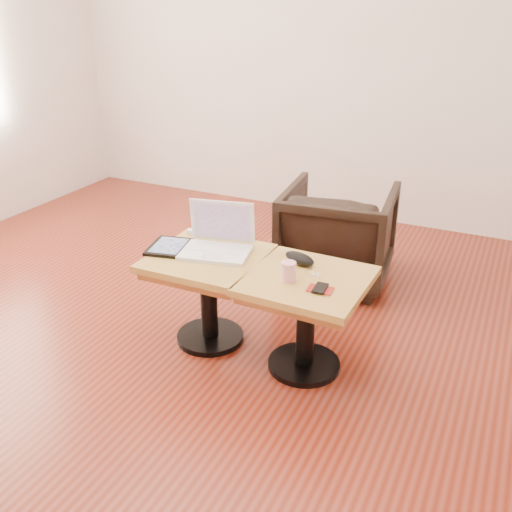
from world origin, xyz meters
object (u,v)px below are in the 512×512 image
at_px(side_table_right, 307,301).
at_px(armchair, 338,234).
at_px(side_table_left, 208,277).
at_px(laptop, 218,242).
at_px(striped_cup, 288,271).

height_order(side_table_right, armchair, armchair).
bearing_deg(armchair, side_table_right, 93.49).
bearing_deg(side_table_left, armchair, 68.45).
bearing_deg(side_table_right, armchair, 101.27).
xyz_separation_m(side_table_left, side_table_right, (0.56, -0.02, 0.00)).
height_order(laptop, armchair, laptop).
distance_m(side_table_left, side_table_right, 0.56).
distance_m(side_table_right, striped_cup, 0.20).
relative_size(laptop, striped_cup, 4.32).
bearing_deg(striped_cup, armchair, 95.43).
bearing_deg(side_table_right, side_table_left, 179.67).
relative_size(side_table_left, laptop, 1.43).
bearing_deg(striped_cup, side_table_left, 170.67).
distance_m(side_table_left, striped_cup, 0.52).
xyz_separation_m(laptop, striped_cup, (0.46, -0.15, -0.00)).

